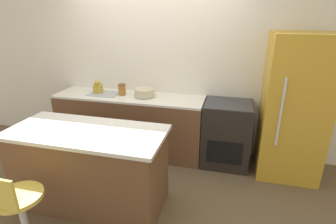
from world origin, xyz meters
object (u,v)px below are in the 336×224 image
object	(u,v)px
refrigerator	(294,108)
kettle	(98,88)
mixing_bowl	(144,92)
oven_range	(226,134)
stool_chair	(19,211)

from	to	relation	value
refrigerator	kettle	size ratio (longest dim) A/B	9.65
refrigerator	kettle	world-z (taller)	refrigerator
refrigerator	mixing_bowl	xyz separation A→B (m)	(-2.00, 0.06, 0.04)
mixing_bowl	kettle	bearing A→B (deg)	180.00
oven_range	kettle	distance (m)	2.01
oven_range	mixing_bowl	xyz separation A→B (m)	(-1.20, 0.03, 0.51)
refrigerator	mixing_bowl	world-z (taller)	refrigerator
oven_range	stool_chair	bearing A→B (deg)	-130.49
kettle	refrigerator	bearing A→B (deg)	-1.33
kettle	mixing_bowl	distance (m)	0.74
oven_range	refrigerator	xyz separation A→B (m)	(0.80, -0.04, 0.47)
refrigerator	stool_chair	xyz separation A→B (m)	(-2.48, -1.93, -0.50)
oven_range	stool_chair	size ratio (longest dim) A/B	1.05
stool_chair	mixing_bowl	world-z (taller)	mixing_bowl
oven_range	refrigerator	world-z (taller)	refrigerator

